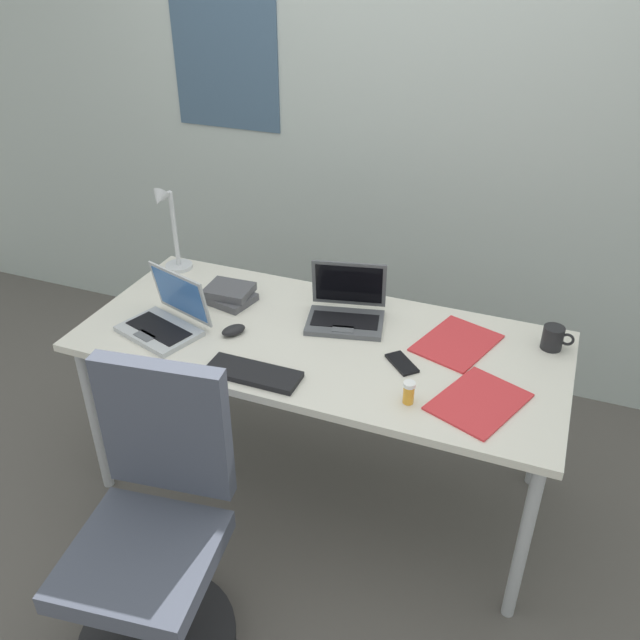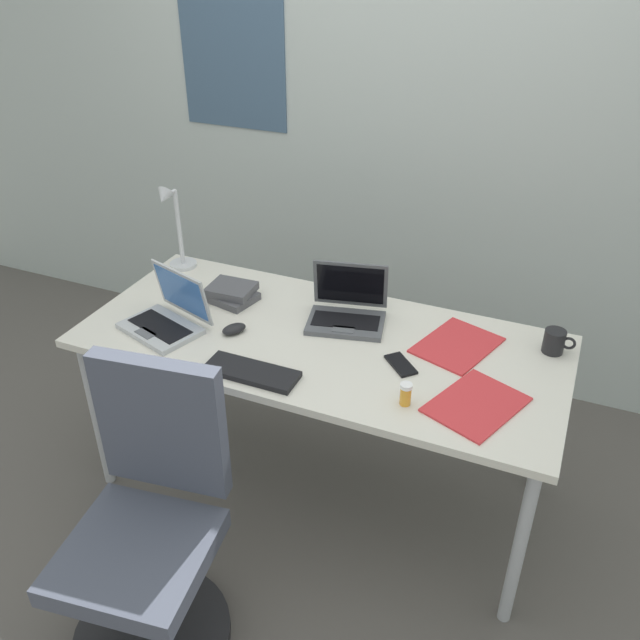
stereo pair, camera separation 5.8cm
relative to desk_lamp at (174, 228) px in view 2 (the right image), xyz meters
name	(u,v)px [view 2 (the right image)]	position (x,y,z in m)	size (l,w,h in m)	color
ground_plane	(320,482)	(0.80, -0.28, -0.94)	(12.00, 12.00, 0.00)	#56514C
wall_back	(414,116)	(0.80, 0.82, 0.36)	(6.00, 0.13, 2.60)	#B2BCB7
desk	(320,351)	(0.80, -0.28, -0.25)	(1.80, 0.80, 0.74)	silver
desk_lamp	(174,228)	(0.00, 0.00, 0.00)	(0.12, 0.18, 0.40)	silver
laptop_mid_desk	(167,317)	(0.23, -0.43, -0.15)	(0.35, 0.32, 0.22)	#B7BABC
laptop_by_keyboard	(347,311)	(0.85, -0.12, -0.15)	(0.34, 0.29, 0.22)	#515459
external_keyboard	(251,372)	(0.67, -0.58, -0.19)	(0.33, 0.12, 0.02)	black
computer_mouse	(234,329)	(0.49, -0.37, -0.18)	(0.06, 0.10, 0.03)	black
cell_phone	(401,365)	(1.13, -0.33, -0.19)	(0.06, 0.14, 0.01)	black
pill_bottle	(406,394)	(1.21, -0.53, -0.16)	(0.04, 0.04, 0.08)	gold
book_stack	(231,293)	(0.35, -0.15, -0.17)	(0.22, 0.19, 0.06)	#4C4C51
paper_folder_near_lamp	(457,345)	(1.28, -0.13, -0.19)	(0.23, 0.31, 0.01)	red
paper_folder_far_corner	(476,404)	(1.42, -0.44, -0.19)	(0.23, 0.31, 0.01)	red
coffee_mug	(555,341)	(1.61, -0.03, -0.15)	(0.11, 0.08, 0.09)	black
office_chair	(150,539)	(0.55, -1.08, -0.54)	(0.52, 0.57, 0.97)	black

